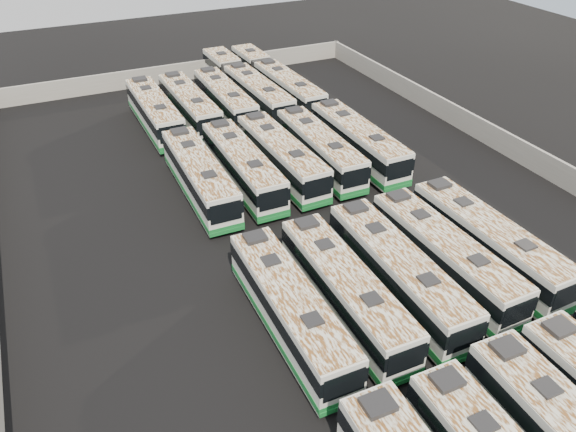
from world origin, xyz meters
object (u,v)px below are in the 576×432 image
object	(u,v)px
bus_back_left	(190,106)
bus_midback_left	(243,166)
bus_midfront_right	(444,256)
bus_back_far_right	(275,80)
bus_midfront_far_right	(488,242)
bus_back_center	(225,100)
bus_midback_center	(281,157)
bus_midfront_center	(398,273)
bus_midback_right	(320,149)
bus_midfront_far_left	(290,309)
bus_midfront_left	(345,290)
bus_back_right	(245,85)
bus_midback_far_right	(358,141)
bus_midback_far_left	(200,176)
bus_back_far_left	(155,112)

from	to	relation	value
bus_back_left	bus_midback_left	bearing A→B (deg)	-90.65
bus_midfront_right	bus_back_far_right	xyz separation A→B (m)	(3.63, 35.43, -0.02)
bus_midfront_far_right	bus_back_center	size ratio (longest dim) A/B	1.02
bus_midfront_right	bus_midfront_far_right	distance (m)	3.68
bus_midfront_right	bus_midback_center	distance (m)	17.87
bus_midfront_center	bus_midback_right	xyz separation A→B (m)	(3.76, 17.66, -0.04)
bus_back_center	bus_midfront_far_left	bearing A→B (deg)	-103.17
bus_midfront_left	bus_back_right	xyz separation A→B (m)	(7.56, 35.65, 0.03)
bus_midfront_far_left	bus_midback_left	size ratio (longest dim) A/B	0.98
bus_back_far_right	bus_midback_right	bearing A→B (deg)	-103.02
bus_midback_center	bus_midback_far_right	size ratio (longest dim) A/B	1.00
bus_midfront_center	bus_back_right	size ratio (longest dim) A/B	0.65
bus_midback_center	bus_midback_right	world-z (taller)	bus_midback_center
bus_midfront_far_left	bus_back_left	distance (m)	32.63
bus_midback_center	bus_back_right	world-z (taller)	bus_midback_center
bus_midfront_left	bus_midfront_center	world-z (taller)	bus_midfront_center
bus_midfront_far_left	bus_midfront_center	world-z (taller)	bus_midfront_center
bus_midback_right	bus_back_left	world-z (taller)	bus_back_left
bus_midfront_right	bus_midback_far_right	world-z (taller)	bus_midback_far_right
bus_midfront_far_left	bus_midfront_far_right	world-z (taller)	bus_midfront_far_right
bus_back_far_right	bus_midfront_left	bearing A→B (deg)	-108.98
bus_midfront_right	bus_back_left	world-z (taller)	bus_back_left
bus_midback_right	bus_back_center	xyz separation A→B (m)	(-3.67, 14.66, 0.01)
bus_midback_left	bus_midfront_center	bearing A→B (deg)	-77.75
bus_midfront_far_right	bus_midback_left	bearing A→B (deg)	121.78
bus_back_center	bus_back_far_right	xyz separation A→B (m)	(7.37, 3.32, -0.02)
bus_midback_far_right	bus_midfront_left	bearing A→B (deg)	-123.17
bus_midback_far_right	bus_midfront_right	bearing A→B (deg)	-102.24
bus_midfront_center	bus_back_center	world-z (taller)	bus_midfront_center
bus_back_far_right	bus_midback_far_right	bearing A→B (deg)	-90.93
bus_midback_far_left	bus_midfront_far_right	bearing A→B (deg)	-48.06
bus_midback_far_left	bus_back_far_right	world-z (taller)	bus_midback_far_left
bus_back_far_left	bus_back_right	bearing A→B (deg)	16.47
bus_midback_left	bus_midback_far_left	bearing A→B (deg)	-177.82
bus_midfront_center	bus_midback_far_left	xyz separation A→B (m)	(-7.51, 17.37, -0.00)
bus_back_center	bus_midfront_right	bearing A→B (deg)	-83.20
bus_midfront_far_left	bus_back_right	bearing A→B (deg)	73.17
bus_back_center	bus_midback_far_left	bearing A→B (deg)	-116.81
bus_midback_left	bus_back_left	xyz separation A→B (m)	(-0.14, 14.86, -0.01)
bus_midfront_far_left	bus_back_left	xyz separation A→B (m)	(3.74, 32.41, 0.03)
bus_midback_left	bus_back_center	xyz separation A→B (m)	(3.78, 14.83, -0.02)
bus_midfront_center	bus_back_far_right	bearing A→B (deg)	79.32
bus_midback_right	bus_back_center	size ratio (longest dim) A/B	1.00
bus_midback_left	bus_back_right	world-z (taller)	bus_midback_left
bus_midback_far_right	bus_back_far_right	distance (m)	18.23
bus_midfront_far_left	bus_midback_center	size ratio (longest dim) A/B	0.97
bus_midfront_left	bus_back_far_left	xyz separation A→B (m)	(-3.73, 32.23, 0.04)
bus_back_left	bus_back_far_right	xyz separation A→B (m)	(11.29, 3.28, -0.03)
bus_midfront_far_left	bus_midback_right	xyz separation A→B (m)	(11.34, 17.72, 0.01)
bus_back_left	bus_back_center	world-z (taller)	bus_back_left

